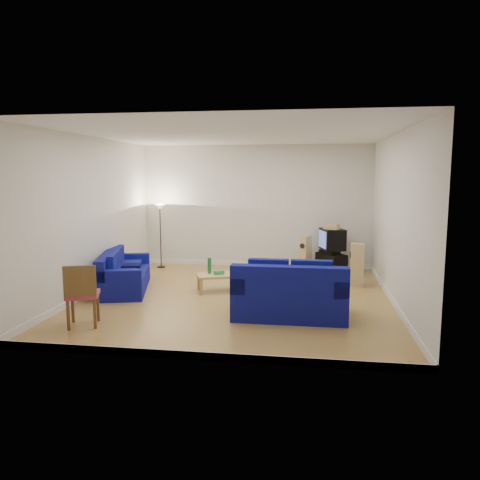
# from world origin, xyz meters

# --- Properties ---
(room) EXTENTS (6.01, 6.51, 3.21)m
(room) POSITION_xyz_m (0.00, 0.00, 1.54)
(room) COLOR olive
(room) RESTS_ON ground
(sofa_three_seat) EXTENTS (1.40, 2.23, 0.80)m
(sofa_three_seat) POSITION_xyz_m (-2.51, 0.23, 0.30)
(sofa_three_seat) COLOR #070961
(sofa_three_seat) RESTS_ON ground
(sofa_loveseat) EXTENTS (1.93, 1.08, 0.96)m
(sofa_loveseat) POSITION_xyz_m (1.09, -1.16, 0.36)
(sofa_loveseat) COLOR #070961
(sofa_loveseat) RESTS_ON ground
(coffee_table) EXTENTS (1.13, 0.83, 0.37)m
(coffee_table) POSITION_xyz_m (-0.39, 0.42, 0.32)
(coffee_table) COLOR tan
(coffee_table) RESTS_ON ground
(bottle) EXTENTS (0.11, 0.11, 0.33)m
(bottle) POSITION_xyz_m (-0.65, 0.44, 0.53)
(bottle) COLOR #197233
(bottle) RESTS_ON coffee_table
(tissue_box) EXTENTS (0.23, 0.21, 0.08)m
(tissue_box) POSITION_xyz_m (-0.44, 0.38, 0.41)
(tissue_box) COLOR green
(tissue_box) RESTS_ON coffee_table
(red_canister) EXTENTS (0.11, 0.11, 0.15)m
(red_canister) POSITION_xyz_m (-0.16, 0.53, 0.45)
(red_canister) COLOR red
(red_canister) RESTS_ON coffee_table
(remote) EXTENTS (0.18, 0.07, 0.02)m
(remote) POSITION_xyz_m (-0.07, 0.28, 0.38)
(remote) COLOR black
(remote) RESTS_ON coffee_table
(tv_stand) EXTENTS (0.79, 0.89, 0.48)m
(tv_stand) POSITION_xyz_m (1.96, 2.70, 0.24)
(tv_stand) COLOR black
(tv_stand) RESTS_ON ground
(av_receiver) EXTENTS (0.54, 0.54, 0.10)m
(av_receiver) POSITION_xyz_m (1.92, 2.69, 0.53)
(av_receiver) COLOR black
(av_receiver) RESTS_ON tv_stand
(television) EXTENTS (0.66, 0.79, 0.52)m
(television) POSITION_xyz_m (1.97, 2.76, 0.84)
(television) COLOR black
(television) RESTS_ON av_receiver
(centre_speaker) EXTENTS (0.40, 0.34, 0.13)m
(centre_speaker) POSITION_xyz_m (1.95, 2.65, 1.16)
(centre_speaker) COLOR tan
(centre_speaker) RESTS_ON television
(speaker_left) EXTENTS (0.32, 0.34, 0.91)m
(speaker_left) POSITION_xyz_m (1.32, 2.70, 0.46)
(speaker_left) COLOR tan
(speaker_left) RESTS_ON ground
(speaker_right) EXTENTS (0.30, 0.23, 0.95)m
(speaker_right) POSITION_xyz_m (2.45, 1.30, 0.48)
(speaker_right) COLOR tan
(speaker_right) RESTS_ON ground
(floor_lamp) EXTENTS (0.28, 0.28, 1.66)m
(floor_lamp) POSITION_xyz_m (-2.45, 2.70, 1.37)
(floor_lamp) COLOR black
(floor_lamp) RESTS_ON ground
(dining_chair) EXTENTS (0.62, 0.62, 1.03)m
(dining_chair) POSITION_xyz_m (-2.16, -2.19, 0.57)
(dining_chair) COLOR brown
(dining_chair) RESTS_ON ground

